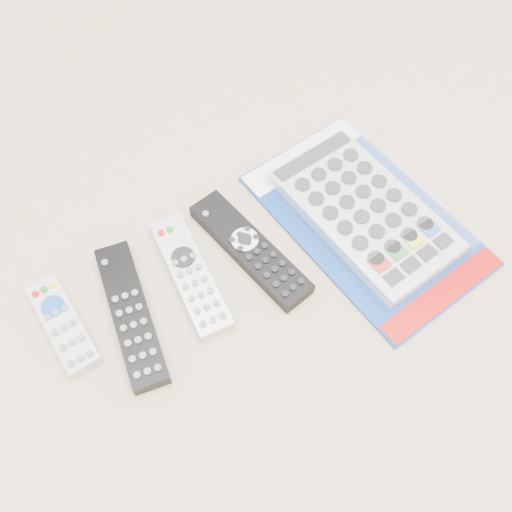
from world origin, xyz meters
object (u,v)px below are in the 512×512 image
remote_silver_dvd (190,275)px  jumbo_remote_packaged (365,211)px  remote_slim_black (131,315)px  remote_large_black (251,249)px  remote_small_grey (63,325)px

remote_silver_dvd → jumbo_remote_packaged: (0.25, -0.05, 0.01)m
remote_slim_black → remote_large_black: size_ratio=1.00×
remote_small_grey → remote_slim_black: (0.08, -0.03, 0.00)m
remote_large_black → jumbo_remote_packaged: bearing=-21.2°
remote_slim_black → remote_silver_dvd: bearing=18.0°
remote_slim_black → remote_small_grey: bearing=168.2°
remote_small_grey → remote_large_black: bearing=-8.2°
remote_large_black → jumbo_remote_packaged: (0.17, -0.04, 0.01)m
remote_small_grey → jumbo_remote_packaged: size_ratio=0.40×
remote_large_black → jumbo_remote_packaged: 0.17m
remote_small_grey → remote_large_black: 0.26m
remote_slim_black → remote_silver_dvd: (0.09, 0.01, -0.00)m
remote_small_grey → remote_slim_black: size_ratio=0.67×
remote_slim_black → remote_large_black: (0.18, 0.00, -0.00)m
remote_slim_black → remote_large_black: bearing=11.8°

